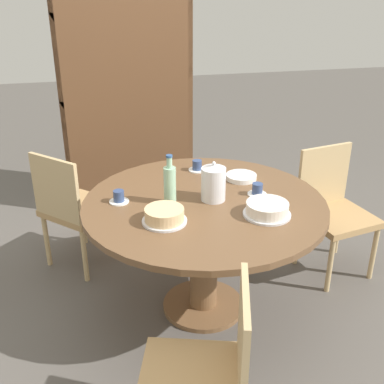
{
  "coord_description": "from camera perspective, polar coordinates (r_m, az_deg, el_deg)",
  "views": [
    {
      "loc": [
        -0.59,
        -2.35,
        1.92
      ],
      "look_at": [
        0.0,
        0.32,
        0.64
      ],
      "focal_mm": 45.0,
      "sensor_mm": 36.0,
      "label": 1
    }
  ],
  "objects": [
    {
      "name": "cake_main",
      "position": [
        2.57,
        8.9,
        -2.03
      ],
      "size": [
        0.25,
        0.25,
        0.07
      ],
      "color": "silver",
      "rests_on": "dining_table"
    },
    {
      "name": "water_bottle",
      "position": [
        2.63,
        -2.65,
        0.94
      ],
      "size": [
        0.07,
        0.07,
        0.29
      ],
      "color": "#99C6A3",
      "rests_on": "dining_table"
    },
    {
      "name": "chair_a",
      "position": [
        3.37,
        16.39,
        -1.84
      ],
      "size": [
        0.5,
        0.5,
        0.85
      ],
      "rotation": [
        0.0,
        0.0,
        0.2
      ],
      "color": "tan",
      "rests_on": "ground_plane"
    },
    {
      "name": "bookshelf",
      "position": [
        4.07,
        -7.74,
        11.14
      ],
      "size": [
        1.07,
        0.28,
        1.96
      ],
      "rotation": [
        0.0,
        0.0,
        3.14
      ],
      "color": "brown",
      "rests_on": "ground_plane"
    },
    {
      "name": "dining_table",
      "position": [
        2.76,
        1.45,
        -3.8
      ],
      "size": [
        1.37,
        1.37,
        0.73
      ],
      "color": "brown",
      "rests_on": "ground_plane"
    },
    {
      "name": "cup_a",
      "position": [
        3.1,
        0.61,
        3.05
      ],
      "size": [
        0.11,
        0.11,
        0.07
      ],
      "color": "white",
      "rests_on": "dining_table"
    },
    {
      "name": "chair_c",
      "position": [
        2.05,
        1.79,
        -20.62
      ],
      "size": [
        0.52,
        0.52,
        0.85
      ],
      "rotation": [
        0.0,
        0.0,
        4.42
      ],
      "color": "tan",
      "rests_on": "ground_plane"
    },
    {
      "name": "cup_c",
      "position": [
        2.71,
        -8.66,
        -0.65
      ],
      "size": [
        0.11,
        0.11,
        0.07
      ],
      "color": "white",
      "rests_on": "dining_table"
    },
    {
      "name": "cup_b",
      "position": [
        2.79,
        7.74,
        0.21
      ],
      "size": [
        0.11,
        0.11,
        0.07
      ],
      "color": "white",
      "rests_on": "dining_table"
    },
    {
      "name": "coffee_pot",
      "position": [
        2.68,
        2.56,
        1.11
      ],
      "size": [
        0.14,
        0.14,
        0.23
      ],
      "color": "silver",
      "rests_on": "dining_table"
    },
    {
      "name": "chair_b",
      "position": [
        3.35,
        -13.83,
        -1.71
      ],
      "size": [
        0.59,
        0.59,
        0.85
      ],
      "rotation": [
        0.0,
        0.0,
        2.36
      ],
      "color": "tan",
      "rests_on": "ground_plane"
    },
    {
      "name": "plate_stack",
      "position": [
        3.0,
        5.86,
        1.8
      ],
      "size": [
        0.19,
        0.19,
        0.03
      ],
      "color": "white",
      "rests_on": "dining_table"
    },
    {
      "name": "ground_plane",
      "position": [
        3.09,
        1.33,
        -13.42
      ],
      "size": [
        14.0,
        14.0,
        0.0
      ],
      "primitive_type": "plane",
      "color": "#56514C"
    },
    {
      "name": "cake_second",
      "position": [
        2.47,
        -3.29,
        -2.82
      ],
      "size": [
        0.23,
        0.23,
        0.08
      ],
      "color": "silver",
      "rests_on": "dining_table"
    }
  ]
}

